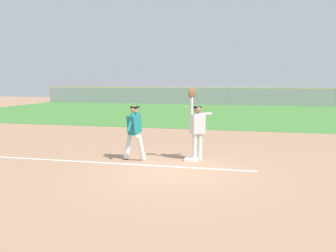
% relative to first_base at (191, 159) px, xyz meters
% --- Properties ---
extents(ground_plane, '(80.86, 80.86, 0.00)m').
position_rel_first_base_xyz_m(ground_plane, '(-0.32, -1.53, -0.04)').
color(ground_plane, tan).
extents(outfield_grass, '(42.53, 19.37, 0.01)m').
position_rel_first_base_xyz_m(outfield_grass, '(-0.32, 16.60, -0.04)').
color(outfield_grass, '#478438').
rests_on(outfield_grass, ground_plane).
extents(chalk_foul_line, '(12.00, 0.20, 0.01)m').
position_rel_first_base_xyz_m(chalk_foul_line, '(-4.00, -0.90, -0.04)').
color(chalk_foul_line, white).
rests_on(chalk_foul_line, ground_plane).
extents(first_base, '(0.39, 0.39, 0.08)m').
position_rel_first_base_xyz_m(first_base, '(0.00, 0.00, 0.00)').
color(first_base, white).
rests_on(first_base, ground_plane).
extents(fielder, '(0.73, 0.69, 2.28)m').
position_rel_first_base_xyz_m(fielder, '(0.15, 0.11, 1.08)').
color(fielder, silver).
rests_on(fielder, ground_plane).
extents(runner, '(0.75, 0.84, 1.72)m').
position_rel_first_base_xyz_m(runner, '(-1.76, -0.31, 0.96)').
color(runner, white).
rests_on(runner, ground_plane).
extents(baseball, '(0.07, 0.07, 0.07)m').
position_rel_first_base_xyz_m(baseball, '(-0.19, 0.13, 1.65)').
color(baseball, white).
extents(outfield_fence, '(42.61, 0.08, 1.84)m').
position_rel_first_base_xyz_m(outfield_fence, '(-0.32, 26.28, 0.88)').
color(outfield_fence, '#93999E').
rests_on(outfield_fence, ground_plane).
extents(parked_car_red, '(4.54, 2.40, 1.25)m').
position_rel_first_base_xyz_m(parked_car_red, '(-4.56, 28.70, 0.63)').
color(parked_car_red, '#B21E1E').
rests_on(parked_car_red, ground_plane).
extents(parked_car_tan, '(4.43, 2.18, 1.25)m').
position_rel_first_base_xyz_m(parked_car_tan, '(0.66, 29.29, 0.63)').
color(parked_car_tan, tan).
rests_on(parked_car_tan, ground_plane).
extents(parked_car_silver, '(4.42, 2.16, 1.25)m').
position_rel_first_base_xyz_m(parked_car_silver, '(5.71, 28.92, 0.63)').
color(parked_car_silver, '#B7B7BC').
rests_on(parked_car_silver, ground_plane).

